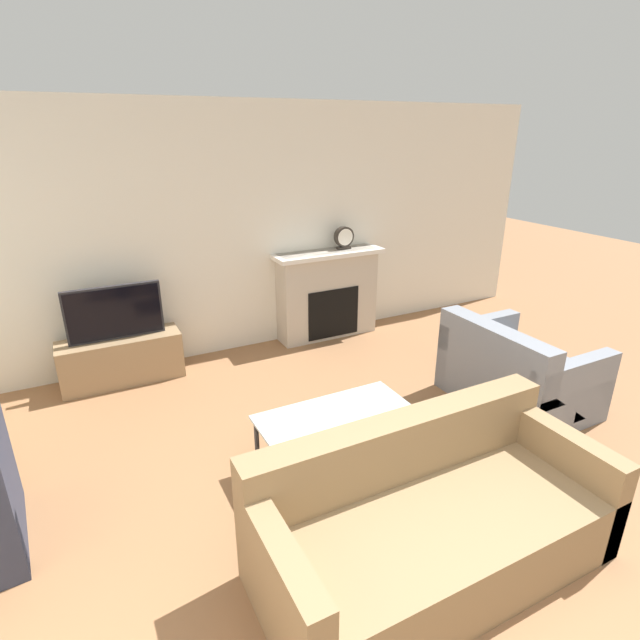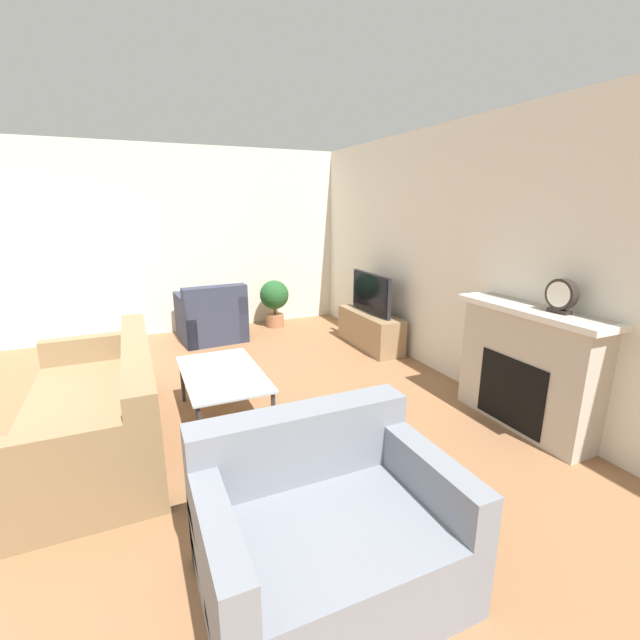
{
  "view_description": "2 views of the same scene",
  "coord_description": "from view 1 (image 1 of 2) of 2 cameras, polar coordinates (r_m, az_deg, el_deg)",
  "views": [
    {
      "loc": [
        -1.35,
        -0.94,
        2.42
      ],
      "look_at": [
        0.5,
        2.64,
        0.86
      ],
      "focal_mm": 28.0,
      "sensor_mm": 36.0,
      "label": 1
    },
    {
      "loc": [
        3.75,
        1.11,
        1.87
      ],
      "look_at": [
        0.29,
        2.66,
        0.85
      ],
      "focal_mm": 24.0,
      "sensor_mm": 36.0,
      "label": 2
    }
  ],
  "objects": [
    {
      "name": "wall_back",
      "position": [
        5.51,
        -12.8,
        9.48
      ],
      "size": [
        8.74,
        0.06,
        2.7
      ],
      "color": "silver",
      "rests_on": "ground_plane"
    },
    {
      "name": "couch_sectional",
      "position": [
        3.17,
        12.45,
        -21.62
      ],
      "size": [
        2.07,
        0.92,
        0.82
      ],
      "color": "#8C704C",
      "rests_on": "ground_plane"
    },
    {
      "name": "tv",
      "position": [
        5.22,
        -22.44,
        0.79
      ],
      "size": [
        0.9,
        0.06,
        0.54
      ],
      "color": "#232328",
      "rests_on": "tv_stand"
    },
    {
      "name": "couch_loveseat",
      "position": [
        4.95,
        21.42,
        -5.87
      ],
      "size": [
        0.93,
        1.22,
        0.82
      ],
      "rotation": [
        0.0,
        0.0,
        1.57
      ],
      "color": "gray",
      "rests_on": "ground_plane"
    },
    {
      "name": "coffee_table",
      "position": [
        3.7,
        2.23,
        -11.62
      ],
      "size": [
        1.15,
        0.66,
        0.45
      ],
      "color": "#333338",
      "rests_on": "ground_plane"
    },
    {
      "name": "tv_stand",
      "position": [
        5.41,
        -21.7,
        -4.23
      ],
      "size": [
        1.16,
        0.38,
        0.48
      ],
      "color": "#997A56",
      "rests_on": "ground_plane"
    },
    {
      "name": "mantel_clock",
      "position": [
        5.96,
        2.75,
        9.4
      ],
      "size": [
        0.24,
        0.07,
        0.27
      ],
      "color": "#28231E",
      "rests_on": "fireplace"
    },
    {
      "name": "fireplace",
      "position": [
        6.02,
        0.87,
        3.19
      ],
      "size": [
        1.34,
        0.37,
        1.07
      ],
      "color": "#BCB2A3",
      "rests_on": "ground_plane"
    }
  ]
}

